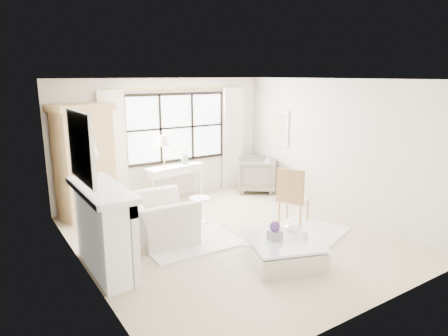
{
  "coord_description": "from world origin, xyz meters",
  "views": [
    {
      "loc": [
        -3.73,
        -5.39,
        2.78
      ],
      "look_at": [
        -0.07,
        0.2,
        1.2
      ],
      "focal_mm": 32.0,
      "sensor_mm": 36.0,
      "label": 1
    }
  ],
  "objects_px": {
    "armoire": "(85,161)",
    "console_table": "(175,183)",
    "coffee_table": "(284,252)",
    "club_armchair": "(160,218)"
  },
  "relations": [
    {
      "from": "console_table",
      "to": "club_armchair",
      "type": "xyz_separation_m",
      "value": [
        -1.21,
        -1.89,
        -0.02
      ]
    },
    {
      "from": "armoire",
      "to": "club_armchair",
      "type": "relative_size",
      "value": 1.89
    },
    {
      "from": "armoire",
      "to": "console_table",
      "type": "height_order",
      "value": "armoire"
    },
    {
      "from": "club_armchair",
      "to": "console_table",
      "type": "bearing_deg",
      "value": -26.89
    },
    {
      "from": "coffee_table",
      "to": "armoire",
      "type": "bearing_deg",
      "value": 136.79
    },
    {
      "from": "coffee_table",
      "to": "club_armchair",
      "type": "bearing_deg",
      "value": 142.11
    },
    {
      "from": "armoire",
      "to": "coffee_table",
      "type": "distance_m",
      "value": 4.27
    },
    {
      "from": "armoire",
      "to": "console_table",
      "type": "distance_m",
      "value": 2.07
    },
    {
      "from": "armoire",
      "to": "coffee_table",
      "type": "bearing_deg",
      "value": -77.34
    },
    {
      "from": "console_table",
      "to": "coffee_table",
      "type": "bearing_deg",
      "value": -98.58
    }
  ]
}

